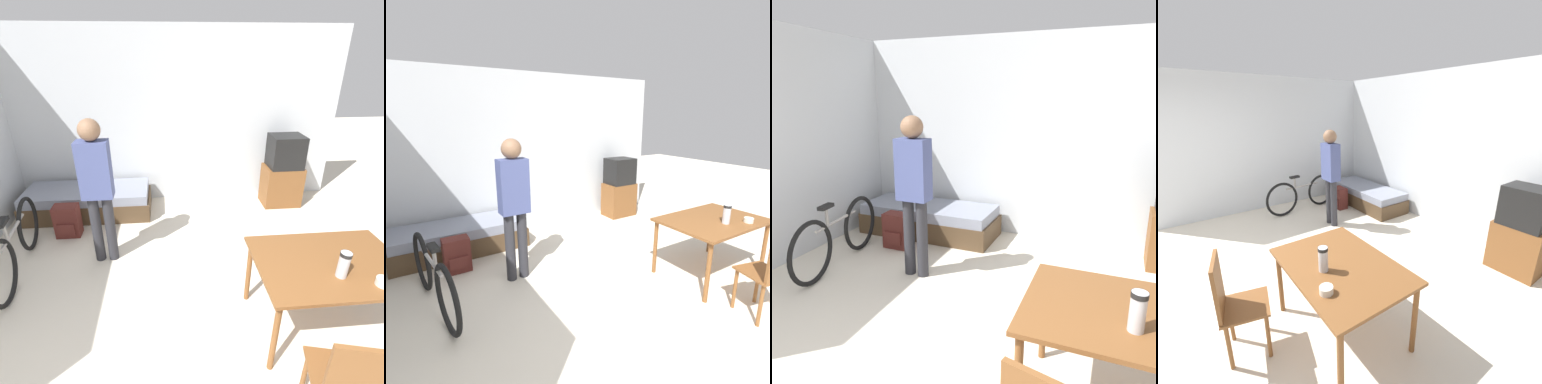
% 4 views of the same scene
% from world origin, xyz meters
% --- Properties ---
extents(wall_back, '(5.65, 0.06, 2.70)m').
position_xyz_m(wall_back, '(0.00, 3.92, 1.35)').
color(wall_back, silver).
rests_on(wall_back, ground_plane).
extents(daybed, '(1.90, 0.76, 0.43)m').
position_xyz_m(daybed, '(-1.21, 3.43, 0.21)').
color(daybed, '#4C3823').
rests_on(daybed, ground_plane).
extents(tv, '(0.60, 0.43, 1.17)m').
position_xyz_m(tv, '(1.89, 3.49, 0.56)').
color(tv, brown).
rests_on(tv, ground_plane).
extents(dining_table, '(1.26, 0.88, 0.74)m').
position_xyz_m(dining_table, '(1.37, 1.06, 0.66)').
color(dining_table, brown).
rests_on(dining_table, ground_plane).
extents(wooden_chair, '(0.47, 0.47, 0.96)m').
position_xyz_m(wooden_chair, '(1.05, 0.19, 0.54)').
color(wooden_chair, brown).
rests_on(wooden_chair, ground_plane).
extents(bicycle, '(0.26, 1.65, 0.78)m').
position_xyz_m(bicycle, '(-1.72, 2.13, 0.36)').
color(bicycle, black).
rests_on(bicycle, ground_plane).
extents(person_standing, '(0.34, 0.23, 1.74)m').
position_xyz_m(person_standing, '(-0.76, 2.26, 1.02)').
color(person_standing, '#28282D').
rests_on(person_standing, ground_plane).
extents(thermos_flask, '(0.09, 0.09, 0.23)m').
position_xyz_m(thermos_flask, '(1.36, 0.89, 0.86)').
color(thermos_flask, '#B7B7BC').
rests_on(thermos_flask, dining_table).
extents(mate_bowl, '(0.11, 0.11, 0.06)m').
position_xyz_m(mate_bowl, '(1.62, 0.76, 0.77)').
color(mate_bowl, beige).
rests_on(mate_bowl, dining_table).
extents(backpack, '(0.33, 0.24, 0.46)m').
position_xyz_m(backpack, '(-1.37, 2.83, 0.23)').
color(backpack, '#56231E').
rests_on(backpack, ground_plane).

